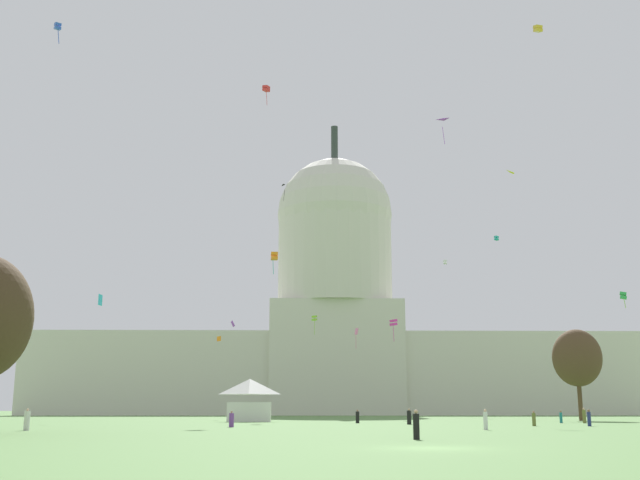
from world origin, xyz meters
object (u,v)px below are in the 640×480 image
object	(u,v)px
person_black_deep_crowd	(416,426)
kite_gold_high	(538,29)
person_olive_front_center	(584,416)
kite_pink_low	(356,333)
kite_orange_low	(219,339)
kite_turquoise_mid	(496,238)
kite_lime_mid	(314,318)
kite_yellow_mid	(514,175)
person_white_back_center	(486,420)
event_tent	(250,400)
person_black_edge_east	(357,417)
person_white_edge_west	(27,420)
tree_east_near	(577,358)
person_olive_front_right	(534,419)
kite_violet_low	(233,324)
person_black_mid_center	(409,417)
kite_white_mid	(445,262)
kite_violet_high	(444,124)
kite_red_high	(266,89)
kite_black_high	(285,187)
person_navy_near_tree_west	(589,418)
kite_blue_high	(58,27)
person_teal_near_tree_east	(561,417)
kite_orange_mid	(274,256)
kite_magenta_low	(393,323)
capitol_building	(335,324)
kite_cyan_low	(100,300)
person_purple_back_left	(231,420)

from	to	relation	value
person_black_deep_crowd	kite_gold_high	xyz separation A→B (m)	(19.16, 31.67, 41.88)
person_olive_front_center	kite_pink_low	world-z (taller)	kite_pink_low
kite_orange_low	kite_turquoise_mid	world-z (taller)	kite_turquoise_mid
kite_lime_mid	kite_orange_low	bearing A→B (deg)	48.97
kite_yellow_mid	kite_orange_low	bearing A→B (deg)	74.15
person_white_back_center	kite_orange_low	xyz separation A→B (m)	(-30.78, 77.87, 13.48)
event_tent	person_black_edge_east	size ratio (longest dim) A/B	3.84
kite_orange_low	kite_gold_high	size ratio (longest dim) A/B	1.01
person_white_edge_west	person_olive_front_center	xyz separation A→B (m)	(55.71, 28.35, 0.03)
tree_east_near	person_olive_front_right	distance (m)	35.50
person_white_edge_west	kite_violet_low	bearing A→B (deg)	165.19
person_white_edge_west	person_black_edge_east	xyz separation A→B (m)	(28.88, 29.61, -0.09)
person_black_mid_center	kite_white_mid	world-z (taller)	kite_white_mid
event_tent	person_olive_front_right	bearing A→B (deg)	-41.45
kite_violet_high	kite_turquoise_mid	distance (m)	23.11
kite_red_high	kite_black_high	bearing A→B (deg)	-156.82
person_olive_front_center	person_white_back_center	size ratio (longest dim) A/B	1.05
person_navy_near_tree_west	kite_violet_low	size ratio (longest dim) A/B	1.50
tree_east_near	person_olive_front_center	distance (m)	19.38
kite_orange_low	kite_red_high	distance (m)	47.04
kite_white_mid	kite_blue_high	bearing A→B (deg)	76.09
kite_blue_high	kite_lime_mid	world-z (taller)	kite_blue_high
person_teal_near_tree_east	kite_violet_high	xyz separation A→B (m)	(-8.02, 24.84, 46.65)
kite_red_high	person_black_edge_east	bearing A→B (deg)	49.71
person_black_edge_east	kite_orange_low	size ratio (longest dim) A/B	1.59
kite_yellow_mid	kite_white_mid	xyz separation A→B (m)	(6.06, 77.99, 4.10)
kite_orange_low	kite_white_mid	xyz separation A→B (m)	(46.66, 21.85, 18.72)
person_white_back_center	kite_blue_high	world-z (taller)	kite_blue_high
person_black_mid_center	tree_east_near	bearing A→B (deg)	-5.02
person_black_deep_crowd	kite_orange_mid	size ratio (longest dim) A/B	0.51
person_navy_near_tree_west	kite_white_mid	distance (m)	93.34
kite_orange_low	kite_turquoise_mid	bearing A→B (deg)	-135.53
kite_blue_high	kite_yellow_mid	world-z (taller)	kite_blue_high
event_tent	kite_orange_mid	world-z (taller)	kite_orange_mid
person_white_edge_west	person_black_deep_crowd	distance (m)	34.46
tree_east_near	person_navy_near_tree_west	xyz separation A→B (m)	(-10.56, -31.88, -7.93)
kite_magenta_low	person_olive_front_center	bearing A→B (deg)	-0.20
person_teal_near_tree_east	capitol_building	bearing A→B (deg)	-89.51
kite_magenta_low	kite_pink_low	distance (m)	16.13
kite_gold_high	kite_lime_mid	size ratio (longest dim) A/B	0.26
kite_cyan_low	kite_violet_low	size ratio (longest dim) A/B	1.39
person_white_edge_west	kite_magenta_low	size ratio (longest dim) A/B	0.48
person_white_edge_west	tree_east_near	bearing A→B (deg)	120.33
event_tent	kite_pink_low	size ratio (longest dim) A/B	1.61
capitol_building	person_black_mid_center	world-z (taller)	capitol_building
kite_lime_mid	person_teal_near_tree_east	bearing A→B (deg)	142.85
person_olive_front_right	kite_orange_low	size ratio (longest dim) A/B	1.50
person_navy_near_tree_west	kite_magenta_low	xyz separation A→B (m)	(-13.78, 46.51, 14.48)
kite_red_high	event_tent	bearing A→B (deg)	30.54
person_purple_back_left	kite_turquoise_mid	size ratio (longest dim) A/B	1.76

